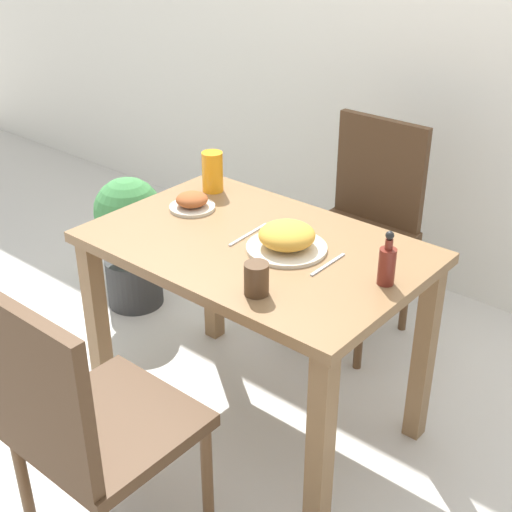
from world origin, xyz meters
The scene contains 13 objects.
ground_plane centered at (0.00, 0.00, 0.00)m, with size 16.00×16.00×0.00m, color beige.
wall_back centered at (0.00, 1.31, 1.30)m, with size 8.00×0.05×2.60m.
dining_table centered at (0.00, 0.00, 0.61)m, with size 1.06×0.70×0.72m.
chair_near centered at (0.05, -0.75, 0.52)m, with size 0.42×0.42×0.91m.
chair_far centered at (-0.06, 0.75, 0.52)m, with size 0.42×0.42×0.91m.
food_plate centered at (0.11, 0.02, 0.76)m, with size 0.25×0.25×0.09m.
side_plate centered at (-0.34, 0.05, 0.75)m, with size 0.16×0.16×0.06m.
drink_cup centered at (0.20, -0.24, 0.77)m, with size 0.07×0.07×0.09m.
juice_glass centered at (-0.39, 0.22, 0.80)m, with size 0.08×0.08×0.15m.
sauce_bottle centered at (0.45, 0.04, 0.78)m, with size 0.05×0.05×0.17m.
fork_utensil centered at (-0.05, 0.02, 0.72)m, with size 0.02×0.20×0.00m.
spoon_utensil centered at (0.26, 0.02, 0.72)m, with size 0.01×0.17×0.00m.
potted_plant_left centered at (-0.94, 0.26, 0.34)m, with size 0.30×0.30×0.61m.
Camera 1 is at (1.30, -1.55, 1.75)m, focal length 50.00 mm.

